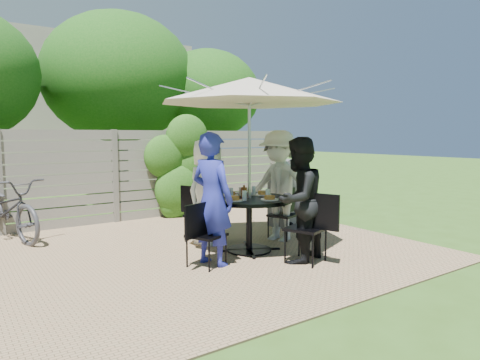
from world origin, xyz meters
TOP-DOWN VIEW (x-y plane):
  - backyard_envelope at (0.09, 10.29)m, footprint 60.00×60.00m
  - patio_table at (0.92, -0.24)m, footprint 1.57×1.57m
  - umbrella at (0.92, -0.24)m, footprint 3.33×3.33m
  - chair_back at (0.62, 0.68)m, footprint 0.57×0.69m
  - person_back at (0.66, 0.55)m, footprint 0.95×0.77m
  - chair_left at (-0.00, -0.54)m, footprint 0.67×0.55m
  - person_left at (0.13, -0.50)m, footprint 0.61×0.75m
  - chair_front at (1.21, -1.16)m, footprint 0.60×0.75m
  - person_front at (1.17, -1.03)m, footprint 0.99×0.88m
  - chair_right at (1.83, 0.06)m, footprint 0.65×0.52m
  - person_right at (1.71, 0.01)m, footprint 1.00×1.32m
  - plate_back at (0.81, 0.10)m, footprint 0.26×0.26m
  - plate_left at (0.57, -0.35)m, footprint 0.26×0.26m
  - plate_front at (1.03, -0.58)m, footprint 0.26×0.26m
  - plate_right at (1.26, -0.13)m, footprint 0.26×0.26m
  - glass_back at (0.74, -0.03)m, footprint 0.07×0.07m
  - glass_left at (0.70, -0.42)m, footprint 0.07×0.07m
  - glass_front at (1.10, -0.46)m, footprint 0.07×0.07m
  - glass_right at (1.13, -0.06)m, footprint 0.07×0.07m
  - syrup_jug at (0.84, -0.21)m, footprint 0.09×0.09m
  - coffee_cup at (0.94, -0.00)m, footprint 0.08×0.08m
  - bicycle at (-1.94, 2.60)m, footprint 1.29×2.11m
  - bbq_grill at (2.58, 0.80)m, footprint 0.72×0.60m

SIDE VIEW (x-z plane):
  - chair_right at x=1.83m, z-range -0.17..0.68m
  - chair_left at x=0.00m, z-range -0.17..0.70m
  - chair_back at x=0.62m, z-range -0.18..0.73m
  - chair_front at x=1.21m, z-range -0.19..0.78m
  - bicycle at x=-1.94m, z-range 0.00..1.05m
  - patio_table at x=0.92m, z-range 0.16..0.98m
  - bbq_grill at x=2.58m, z-range -0.06..1.24m
  - plate_back at x=0.81m, z-range 0.81..0.87m
  - plate_left at x=0.57m, z-range 0.81..0.87m
  - plate_front at x=1.03m, z-range 0.81..0.87m
  - plate_right at x=1.26m, z-range 0.81..0.87m
  - person_back at x=0.66m, z-range 0.00..1.69m
  - person_front at x=1.17m, z-range 0.00..1.72m
  - coffee_cup at x=0.94m, z-range 0.82..0.94m
  - glass_back at x=0.74m, z-range 0.82..0.96m
  - glass_left at x=0.70m, z-range 0.82..0.96m
  - glass_front at x=1.10m, z-range 0.82..0.96m
  - glass_right at x=1.13m, z-range 0.82..0.96m
  - person_left at x=0.13m, z-range 0.00..1.78m
  - syrup_jug at x=0.84m, z-range 0.82..0.98m
  - person_right at x=1.71m, z-range 0.00..1.82m
  - umbrella at x=0.92m, z-range 1.10..3.66m
  - backyard_envelope at x=0.09m, z-range 0.11..5.11m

